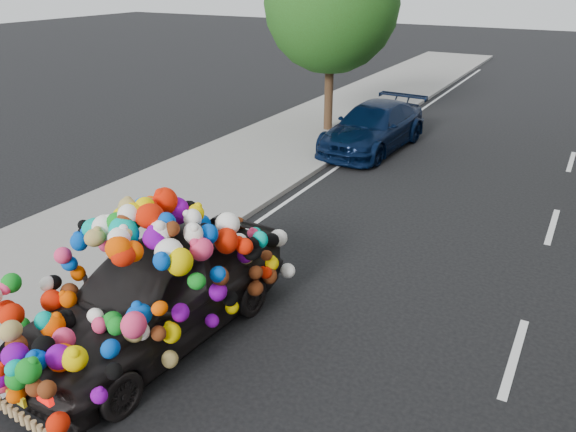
# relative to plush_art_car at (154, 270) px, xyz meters

# --- Properties ---
(ground) EXTENTS (100.00, 100.00, 0.00)m
(ground) POSITION_rel_plush_art_car_xyz_m (1.10, 2.02, -1.11)
(ground) COLOR black
(ground) RESTS_ON ground
(sidewalk) EXTENTS (4.00, 60.00, 0.12)m
(sidewalk) POSITION_rel_plush_art_car_xyz_m (-3.20, 2.02, -1.05)
(sidewalk) COLOR gray
(sidewalk) RESTS_ON ground
(kerb) EXTENTS (0.15, 60.00, 0.13)m
(kerb) POSITION_rel_plush_art_car_xyz_m (-1.25, 2.02, -1.04)
(kerb) COLOR gray
(kerb) RESTS_ON ground
(lane_markings) EXTENTS (6.00, 50.00, 0.01)m
(lane_markings) POSITION_rel_plush_art_car_xyz_m (4.70, 2.02, -1.10)
(lane_markings) COLOR silver
(lane_markings) RESTS_ON ground
(tree_near_sidewalk) EXTENTS (4.20, 4.20, 6.13)m
(tree_near_sidewalk) POSITION_rel_plush_art_car_xyz_m (-2.70, 11.52, 2.91)
(tree_near_sidewalk) COLOR #332114
(tree_near_sidewalk) RESTS_ON ground
(plush_art_car) EXTENTS (2.50, 4.79, 2.16)m
(plush_art_car) POSITION_rel_plush_art_car_xyz_m (0.00, 0.00, 0.00)
(plush_art_car) COLOR black
(plush_art_car) RESTS_ON ground
(navy_sedan) EXTENTS (2.21, 4.75, 1.34)m
(navy_sedan) POSITION_rel_plush_art_car_xyz_m (-0.70, 10.46, -0.44)
(navy_sedan) COLOR black
(navy_sedan) RESTS_ON ground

